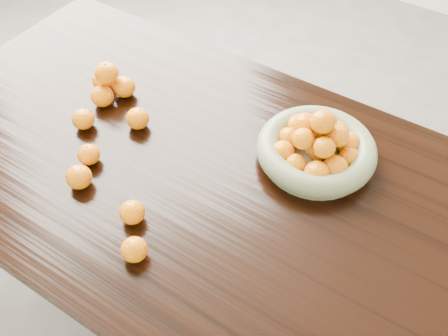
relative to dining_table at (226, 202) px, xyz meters
The scene contains 10 objects.
ground 0.66m from the dining_table, ahead, with size 5.00×5.00×0.00m, color slate.
dining_table is the anchor object (origin of this frame).
fruit_bowl 0.30m from the dining_table, 51.43° to the left, with size 0.33×0.33×0.17m.
orange_pyramid 0.52m from the dining_table, 168.33° to the left, with size 0.15×0.14×0.12m.
loose_orange_0 0.40m from the dining_table, 158.22° to the right, with size 0.06×0.06×0.06m, color orange.
loose_orange_1 0.41m from the dining_table, 145.61° to the right, with size 0.07×0.07×0.06m, color orange.
loose_orange_2 0.34m from the dining_table, 100.06° to the right, with size 0.06×0.06×0.06m, color orange.
loose_orange_3 0.36m from the dining_table, behind, with size 0.07×0.07×0.06m, color orange.
loose_orange_4 0.29m from the dining_table, 119.17° to the right, with size 0.06×0.06×0.06m, color orange.
loose_orange_5 0.48m from the dining_table, behind, with size 0.07×0.07×0.06m, color orange.
Camera 1 is at (0.46, -0.72, 1.79)m, focal length 40.00 mm.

